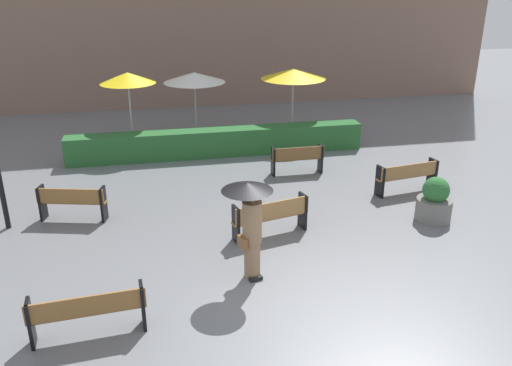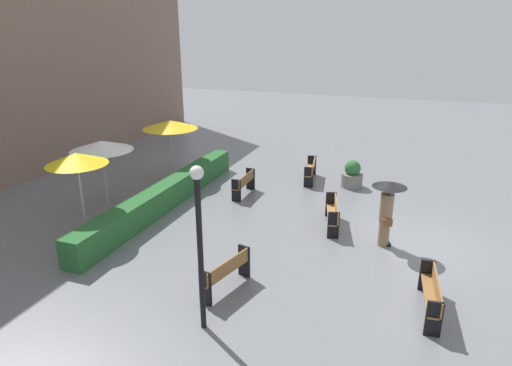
{
  "view_description": "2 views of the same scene",
  "coord_description": "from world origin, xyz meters",
  "px_view_note": "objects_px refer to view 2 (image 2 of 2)",
  "views": [
    {
      "loc": [
        -2.05,
        -8.19,
        5.67
      ],
      "look_at": [
        0.26,
        3.08,
        1.06
      ],
      "focal_mm": 36.97,
      "sensor_mm": 36.0,
      "label": 1
    },
    {
      "loc": [
        -12.67,
        0.24,
        6.13
      ],
      "look_at": [
        -0.4,
        4.76,
        1.51
      ],
      "focal_mm": 30.86,
      "sensor_mm": 36.0,
      "label": 2
    }
  ],
  "objects_px": {
    "planter_pot": "(352,175)",
    "patio_umbrella_white": "(101,146)",
    "bench_mid_center": "(333,212)",
    "bench_far_right": "(311,169)",
    "patio_umbrella_yellow_far": "(170,125)",
    "bench_far_left": "(227,271)",
    "bench_near_left": "(432,292)",
    "lamp_post": "(199,232)",
    "pedestrian_with_umbrella": "(387,204)",
    "patio_umbrella_yellow": "(76,159)",
    "bench_back_row": "(244,182)"
  },
  "relations": [
    {
      "from": "bench_near_left",
      "to": "pedestrian_with_umbrella",
      "type": "bearing_deg",
      "value": 23.43
    },
    {
      "from": "planter_pot",
      "to": "bench_far_right",
      "type": "bearing_deg",
      "value": 84.72
    },
    {
      "from": "pedestrian_with_umbrella",
      "to": "lamp_post",
      "type": "distance_m",
      "value": 6.28
    },
    {
      "from": "bench_far_left",
      "to": "pedestrian_with_umbrella",
      "type": "bearing_deg",
      "value": -42.37
    },
    {
      "from": "bench_far_left",
      "to": "lamp_post",
      "type": "xyz_separation_m",
      "value": [
        -1.5,
        -0.1,
        1.74
      ]
    },
    {
      "from": "patio_umbrella_white",
      "to": "bench_mid_center",
      "type": "bearing_deg",
      "value": -83.6
    },
    {
      "from": "bench_near_left",
      "to": "patio_umbrella_yellow",
      "type": "height_order",
      "value": "patio_umbrella_yellow"
    },
    {
      "from": "patio_umbrella_yellow_far",
      "to": "planter_pot",
      "type": "bearing_deg",
      "value": -77.87
    },
    {
      "from": "bench_back_row",
      "to": "bench_near_left",
      "type": "bearing_deg",
      "value": -129.13
    },
    {
      "from": "patio_umbrella_yellow",
      "to": "patio_umbrella_yellow_far",
      "type": "relative_size",
      "value": 1.04
    },
    {
      "from": "bench_mid_center",
      "to": "bench_near_left",
      "type": "xyz_separation_m",
      "value": [
        -3.78,
        -2.96,
        -0.01
      ]
    },
    {
      "from": "bench_far_right",
      "to": "planter_pot",
      "type": "relative_size",
      "value": 1.67
    },
    {
      "from": "bench_mid_center",
      "to": "planter_pot",
      "type": "xyz_separation_m",
      "value": [
        4.09,
        0.02,
        -0.04
      ]
    },
    {
      "from": "bench_far_right",
      "to": "bench_far_left",
      "type": "relative_size",
      "value": 1.12
    },
    {
      "from": "lamp_post",
      "to": "patio_umbrella_yellow_far",
      "type": "xyz_separation_m",
      "value": [
        8.56,
        5.75,
        0.09
      ]
    },
    {
      "from": "patio_umbrella_white",
      "to": "bench_far_left",
      "type": "bearing_deg",
      "value": -119.65
    },
    {
      "from": "patio_umbrella_yellow",
      "to": "pedestrian_with_umbrella",
      "type": "bearing_deg",
      "value": -75.04
    },
    {
      "from": "lamp_post",
      "to": "planter_pot",
      "type": "bearing_deg",
      "value": -9.13
    },
    {
      "from": "planter_pot",
      "to": "patio_umbrella_yellow_far",
      "type": "distance_m",
      "value": 7.78
    },
    {
      "from": "bench_far_left",
      "to": "pedestrian_with_umbrella",
      "type": "relative_size",
      "value": 0.81
    },
    {
      "from": "planter_pot",
      "to": "patio_umbrella_white",
      "type": "xyz_separation_m",
      "value": [
        -5.01,
        8.14,
        1.73
      ]
    },
    {
      "from": "pedestrian_with_umbrella",
      "to": "planter_pot",
      "type": "relative_size",
      "value": 1.84
    },
    {
      "from": "bench_mid_center",
      "to": "bench_far_left",
      "type": "xyz_separation_m",
      "value": [
        -4.56,
        1.75,
        0.0
      ]
    },
    {
      "from": "bench_mid_center",
      "to": "planter_pot",
      "type": "relative_size",
      "value": 1.66
    },
    {
      "from": "bench_near_left",
      "to": "patio_umbrella_white",
      "type": "distance_m",
      "value": 11.6
    },
    {
      "from": "bench_back_row",
      "to": "lamp_post",
      "type": "relative_size",
      "value": 0.44
    },
    {
      "from": "bench_near_left",
      "to": "planter_pot",
      "type": "bearing_deg",
      "value": 20.67
    },
    {
      "from": "planter_pot",
      "to": "patio_umbrella_white",
      "type": "relative_size",
      "value": 0.47
    },
    {
      "from": "pedestrian_with_umbrella",
      "to": "bench_far_left",
      "type": "bearing_deg",
      "value": 137.63
    },
    {
      "from": "bench_mid_center",
      "to": "patio_umbrella_white",
      "type": "bearing_deg",
      "value": 96.4
    },
    {
      "from": "bench_far_right",
      "to": "patio_umbrella_yellow_far",
      "type": "height_order",
      "value": "patio_umbrella_yellow_far"
    },
    {
      "from": "lamp_post",
      "to": "patio_umbrella_yellow_far",
      "type": "height_order",
      "value": "lamp_post"
    },
    {
      "from": "planter_pot",
      "to": "lamp_post",
      "type": "height_order",
      "value": "lamp_post"
    },
    {
      "from": "pedestrian_with_umbrella",
      "to": "lamp_post",
      "type": "xyz_separation_m",
      "value": [
        -5.25,
        3.32,
        0.93
      ]
    },
    {
      "from": "bench_far_right",
      "to": "bench_near_left",
      "type": "distance_m",
      "value": 9.31
    },
    {
      "from": "bench_back_row",
      "to": "patio_umbrella_yellow",
      "type": "relative_size",
      "value": 0.61
    },
    {
      "from": "bench_back_row",
      "to": "patio_umbrella_yellow_far",
      "type": "bearing_deg",
      "value": 77.28
    },
    {
      "from": "patio_umbrella_yellow_far",
      "to": "bench_near_left",
      "type": "bearing_deg",
      "value": -121.28
    },
    {
      "from": "patio_umbrella_yellow",
      "to": "patio_umbrella_white",
      "type": "bearing_deg",
      "value": 22.6
    },
    {
      "from": "bench_far_left",
      "to": "patio_umbrella_white",
      "type": "height_order",
      "value": "patio_umbrella_white"
    },
    {
      "from": "pedestrian_with_umbrella",
      "to": "bench_far_right",
      "type": "bearing_deg",
      "value": 34.04
    },
    {
      "from": "bench_near_left",
      "to": "patio_umbrella_white",
      "type": "height_order",
      "value": "patio_umbrella_white"
    },
    {
      "from": "pedestrian_with_umbrella",
      "to": "patio_umbrella_yellow",
      "type": "height_order",
      "value": "patio_umbrella_yellow"
    },
    {
      "from": "bench_mid_center",
      "to": "bench_near_left",
      "type": "bearing_deg",
      "value": -141.99
    },
    {
      "from": "patio_umbrella_yellow",
      "to": "bench_back_row",
      "type": "bearing_deg",
      "value": -35.28
    },
    {
      "from": "pedestrian_with_umbrella",
      "to": "planter_pot",
      "type": "xyz_separation_m",
      "value": [
        4.9,
        1.68,
        -0.85
      ]
    },
    {
      "from": "bench_back_row",
      "to": "patio_umbrella_yellow_far",
      "type": "distance_m",
      "value": 4.15
    },
    {
      "from": "planter_pot",
      "to": "patio_umbrella_yellow_far",
      "type": "height_order",
      "value": "patio_umbrella_yellow_far"
    },
    {
      "from": "bench_mid_center",
      "to": "pedestrian_with_umbrella",
      "type": "bearing_deg",
      "value": -115.9
    },
    {
      "from": "bench_far_right",
      "to": "lamp_post",
      "type": "relative_size",
      "value": 0.51
    }
  ]
}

